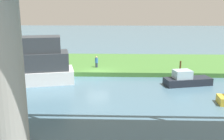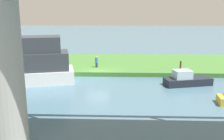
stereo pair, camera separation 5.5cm
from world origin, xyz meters
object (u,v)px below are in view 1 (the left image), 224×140
(pontoon_yellow, at_px, (25,65))
(motorboat_white, at_px, (186,80))
(bridge_pylon, at_px, (1,69))
(mooring_post, at_px, (180,66))
(person_on_bank, at_px, (96,62))

(pontoon_yellow, height_order, motorboat_white, pontoon_yellow)
(bridge_pylon, bearing_deg, pontoon_yellow, -75.06)
(mooring_post, bearing_deg, pontoon_yellow, 14.66)
(person_on_bank, relative_size, mooring_post, 1.31)
(pontoon_yellow, distance_m, motorboat_white, 16.41)
(mooring_post, xyz_separation_m, pontoon_yellow, (16.67, 4.36, 0.92))
(pontoon_yellow, bearing_deg, person_on_bank, -141.42)
(bridge_pylon, distance_m, person_on_bank, 18.85)
(person_on_bank, xyz_separation_m, mooring_post, (-9.90, 1.04, -0.17))
(person_on_bank, relative_size, pontoon_yellow, 0.13)
(person_on_bank, height_order, mooring_post, person_on_bank)
(bridge_pylon, bearing_deg, mooring_post, -127.58)
(person_on_bank, xyz_separation_m, pontoon_yellow, (6.77, 5.40, 0.75))
(bridge_pylon, relative_size, mooring_post, 8.62)
(mooring_post, bearing_deg, bridge_pylon, 52.42)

